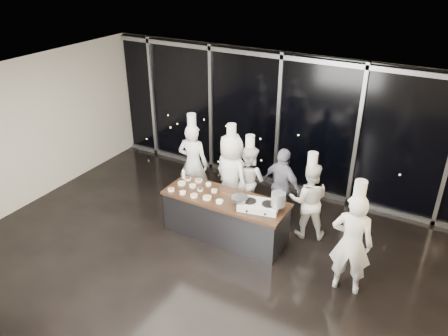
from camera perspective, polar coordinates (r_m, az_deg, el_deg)
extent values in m
plane|color=black|center=(8.29, -2.92, -12.04)|extent=(9.00, 9.00, 0.00)
cube|color=beige|center=(10.23, 7.33, 6.10)|extent=(9.00, 0.02, 3.20)
cube|color=beige|center=(5.39, -24.54, -18.38)|extent=(9.00, 0.02, 3.20)
cube|color=beige|center=(10.31, -24.95, 3.88)|extent=(0.02, 7.00, 3.20)
cube|color=beige|center=(6.74, -3.56, 9.54)|extent=(9.00, 7.00, 0.02)
cube|color=black|center=(10.17, 7.20, 6.00)|extent=(8.90, 0.04, 3.18)
cube|color=gray|center=(9.69, 7.61, 14.20)|extent=(8.90, 0.08, 0.10)
cube|color=gray|center=(10.79, 6.63, -1.78)|extent=(8.90, 0.08, 0.10)
cube|color=gray|center=(11.87, -9.31, 8.95)|extent=(0.08, 0.08, 3.20)
cube|color=gray|center=(10.88, -1.73, 7.63)|extent=(0.08, 0.08, 3.20)
cube|color=gray|center=(10.13, 7.09, 5.91)|extent=(0.08, 0.08, 3.20)
cube|color=gray|center=(9.66, 16.98, 3.81)|extent=(0.08, 0.08, 3.20)
cube|color=#37363B|center=(8.66, 0.18, -6.61)|extent=(2.40, 0.80, 0.84)
cube|color=#3C2519|center=(8.42, 0.19, -4.07)|extent=(2.46, 0.86, 0.06)
cube|color=silver|center=(8.07, 4.57, -4.93)|extent=(0.80, 0.59, 0.12)
cylinder|color=black|center=(8.07, 3.35, -4.31)|extent=(0.29, 0.29, 0.02)
cylinder|color=black|center=(8.01, 5.84, -4.70)|extent=(0.29, 0.29, 0.02)
cylinder|color=black|center=(7.92, 2.99, -5.66)|extent=(0.04, 0.03, 0.04)
cylinder|color=black|center=(7.86, 5.37, -6.04)|extent=(0.04, 0.03, 0.04)
cylinder|color=gray|center=(8.07, 2.09, -3.96)|extent=(0.37, 0.37, 0.05)
cube|color=#4C2B14|center=(8.13, 0.23, -3.63)|extent=(0.23, 0.08, 0.02)
cylinder|color=silver|center=(7.90, 7.10, -4.05)|extent=(0.30, 0.30, 0.26)
cylinder|color=white|center=(8.69, -6.92, -2.81)|extent=(0.13, 0.13, 0.04)
cylinder|color=orange|center=(8.68, -6.93, -2.72)|extent=(0.11, 0.11, 0.01)
cylinder|color=white|center=(8.89, -5.55, -2.00)|extent=(0.16, 0.16, 0.04)
cylinder|color=#C7BE8D|center=(8.88, -5.55, -1.91)|extent=(0.13, 0.13, 0.01)
cylinder|color=white|center=(9.05, -4.75, -1.41)|extent=(0.14, 0.14, 0.04)
cylinder|color=#391E11|center=(9.04, -4.75, -1.32)|extent=(0.11, 0.11, 0.01)
cylinder|color=white|center=(8.56, -5.41, -3.22)|extent=(0.13, 0.13, 0.04)
cylinder|color=silver|center=(8.56, -5.41, -3.12)|extent=(0.10, 0.10, 0.01)
cylinder|color=white|center=(8.78, -4.11, -2.34)|extent=(0.14, 0.14, 0.04)
cylinder|color=#EAD375|center=(8.77, -4.11, -2.25)|extent=(0.11, 0.11, 0.01)
cylinder|color=white|center=(8.96, -3.33, -1.65)|extent=(0.15, 0.15, 0.04)
cylinder|color=olive|center=(8.96, -3.33, -1.56)|extent=(0.13, 0.13, 0.01)
cylinder|color=white|center=(8.45, -3.93, -3.61)|extent=(0.14, 0.14, 0.04)
cylinder|color=#CF7D55|center=(8.44, -3.93, -3.52)|extent=(0.12, 0.12, 0.01)
cylinder|color=white|center=(8.64, -3.11, -2.84)|extent=(0.11, 0.11, 0.04)
cylinder|color=black|center=(8.63, -3.11, -2.74)|extent=(0.09, 0.09, 0.01)
cylinder|color=white|center=(8.82, -2.05, -2.15)|extent=(0.12, 0.12, 0.04)
cylinder|color=white|center=(8.81, -2.05, -2.06)|extent=(0.09, 0.09, 0.01)
cylinder|color=white|center=(8.37, -2.22, -3.89)|extent=(0.17, 0.17, 0.04)
cylinder|color=#B1A647|center=(8.36, -2.23, -3.79)|extent=(0.14, 0.14, 0.01)
cylinder|color=white|center=(8.59, -1.28, -3.00)|extent=(0.12, 0.12, 0.04)
cylinder|color=tan|center=(8.58, -1.28, -2.91)|extent=(0.10, 0.10, 0.01)
cylinder|color=white|center=(8.24, -0.58, -4.39)|extent=(0.14, 0.14, 0.04)
cylinder|color=beige|center=(8.23, -0.58, -4.30)|extent=(0.12, 0.12, 0.01)
cylinder|color=white|center=(9.08, -5.31, -0.87)|extent=(0.06, 0.06, 0.17)
cone|color=white|center=(9.03, -5.34, -0.23)|extent=(0.05, 0.05, 0.06)
imported|color=silver|center=(9.64, -4.05, 0.56)|extent=(0.75, 0.56, 1.86)
cylinder|color=white|center=(9.22, -4.25, 6.30)|extent=(0.22, 0.22, 0.26)
imported|color=silver|center=(9.15, 0.93, -0.99)|extent=(1.05, 0.88, 1.84)
cylinder|color=white|center=(8.71, 0.98, 4.95)|extent=(0.25, 0.25, 0.26)
imported|color=silver|center=(9.25, 3.28, -1.59)|extent=(0.92, 0.81, 1.59)
cylinder|color=white|center=(8.86, 3.43, 3.48)|extent=(0.24, 0.24, 0.26)
imported|color=#141538|center=(9.03, 7.60, -2.36)|extent=(1.04, 0.70, 1.65)
imported|color=silver|center=(8.68, 10.98, -4.18)|extent=(0.94, 0.84, 1.59)
cylinder|color=white|center=(8.25, 11.52, 1.14)|extent=(0.25, 0.25, 0.26)
imported|color=silver|center=(7.45, 16.29, -9.45)|extent=(0.72, 0.52, 1.85)
cylinder|color=white|center=(6.91, 17.38, -2.57)|extent=(0.21, 0.21, 0.26)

